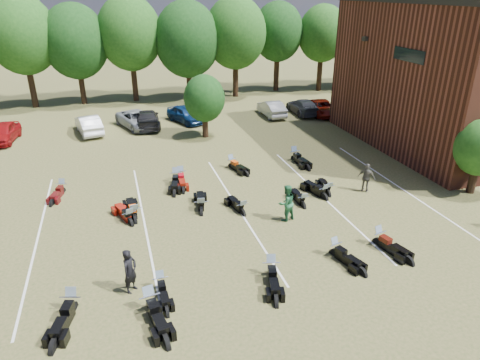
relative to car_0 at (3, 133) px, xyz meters
name	(u,v)px	position (x,y,z in m)	size (l,w,h in m)	color
ground	(313,227)	(17.15, -18.81, -0.73)	(160.00, 160.00, 0.00)	brown
car_0	(3,133)	(0.00, 0.00, 0.00)	(1.72, 4.29, 1.46)	maroon
car_1	(89,124)	(6.25, 0.32, 0.02)	(1.58, 4.53, 1.49)	silver
car_2	(138,119)	(10.19, 0.80, -0.03)	(2.31, 5.01, 1.39)	gray
car_3	(147,119)	(10.98, 0.74, -0.01)	(2.03, 4.99, 1.45)	black
car_4	(186,114)	(14.37, 1.19, -0.01)	(1.71, 4.24, 1.45)	#0B2450
car_5	(271,108)	(22.36, 0.92, -0.02)	(1.50, 4.31, 1.42)	#AAABA6
car_6	(323,108)	(27.09, -0.14, -0.07)	(2.20, 4.78, 1.33)	#5E0E05
car_7	(303,107)	(25.45, 0.77, -0.04)	(1.94, 4.76, 1.38)	#323337
person_black	(130,271)	(8.20, -21.19, 0.20)	(0.68, 0.44, 1.85)	black
person_green	(286,203)	(16.13, -17.69, 0.23)	(0.94, 0.73, 1.93)	#27683E
person_grey	(366,178)	(21.88, -15.88, 0.12)	(1.00, 0.42, 1.71)	#56524A
motorcycle_0	(73,311)	(6.03, -21.79, -0.73)	(0.79, 2.47, 1.38)	black
motorcycle_1	(161,289)	(9.29, -21.45, -0.73)	(0.64, 2.02, 1.12)	black
motorcycle_2	(151,311)	(8.77, -22.58, -0.73)	(0.81, 2.53, 1.41)	black
motorcycle_3	(271,275)	(13.75, -21.87, -0.73)	(0.75, 2.37, 1.32)	black
motorcycle_4	(335,256)	(16.97, -21.34, -0.73)	(0.71, 2.22, 1.24)	black
motorcycle_5	(378,245)	(19.33, -21.13, -0.73)	(0.75, 2.36, 1.31)	black
motorcycle_7	(130,224)	(8.46, -15.85, -0.73)	(0.75, 2.36, 1.31)	maroon
motorcycle_8	(135,221)	(8.71, -15.60, -0.73)	(0.80, 2.52, 1.40)	black
motorcycle_9	(242,214)	(14.17, -16.50, -0.73)	(0.68, 2.14, 1.19)	black
motorcycle_10	(201,213)	(12.13, -15.76, -0.73)	(0.77, 2.42, 1.35)	black
motorcycle_11	(324,199)	(19.10, -16.09, -0.73)	(0.76, 2.39, 1.33)	black
motorcycle_12	(303,207)	(17.57, -16.65, -0.73)	(0.68, 2.14, 1.19)	black
motorcycle_13	(328,195)	(19.58, -15.75, -0.73)	(0.67, 2.10, 1.17)	black
motorcycle_14	(63,193)	(4.94, -11.01, -0.73)	(0.68, 2.13, 1.19)	#490A0D
motorcycle_15	(181,181)	(11.81, -11.29, -0.73)	(0.74, 2.31, 1.29)	maroon
motorcycle_16	(176,183)	(11.47, -11.51, -0.73)	(0.77, 2.41, 1.34)	black
motorcycle_17	(232,168)	(15.37, -10.18, -0.73)	(0.71, 2.24, 1.25)	black
motorcycle_20	(294,160)	(19.87, -10.17, -0.73)	(0.79, 2.48, 1.38)	black
tree_line	(184,37)	(16.15, 10.19, 5.58)	(56.00, 6.00, 9.79)	black
young_tree_midfield	(204,98)	(15.15, -3.31, 2.36)	(3.20, 3.20, 4.70)	black
parking_lines	(238,208)	(14.15, -15.81, -0.72)	(20.10, 14.00, 0.01)	silver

